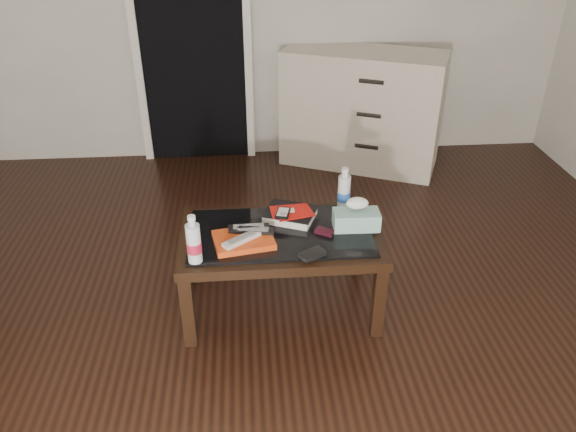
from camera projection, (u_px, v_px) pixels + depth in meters
name	position (u px, v px, depth m)	size (l,w,h in m)	color
ground	(260.00, 369.00, 2.62)	(5.00, 5.00, 0.00)	black
room_shell	(248.00, 3.00, 1.80)	(5.00, 5.00, 5.00)	beige
doorway	(191.00, 30.00, 4.19)	(0.90, 0.08, 2.07)	black
coffee_table	(280.00, 243.00, 2.82)	(1.00, 0.60, 0.46)	black
dresser	(362.00, 109.00, 4.37)	(1.30, 0.94, 0.90)	beige
magazines	(244.00, 240.00, 2.70)	(0.28, 0.21, 0.03)	#C63F12
remote_silver	(242.00, 239.00, 2.66)	(0.20, 0.05, 0.02)	silver
remote_black_front	(253.00, 230.00, 2.72)	(0.20, 0.05, 0.02)	black
remote_black_back	(249.00, 228.00, 2.75)	(0.20, 0.05, 0.02)	black
textbook	(290.00, 215.00, 2.89)	(0.25, 0.20, 0.05)	black
dvd_mailers	(289.00, 211.00, 2.87)	(0.19, 0.14, 0.01)	red
ipod	(283.00, 213.00, 2.83)	(0.06, 0.10, 0.02)	black
flip_phone	(325.00, 232.00, 2.77)	(0.09, 0.05, 0.02)	black
wallet	(313.00, 254.00, 2.60)	(0.12, 0.07, 0.02)	black
water_bottle_left	(193.00, 239.00, 2.51)	(0.07, 0.07, 0.24)	silver
water_bottle_right	(344.00, 189.00, 2.93)	(0.07, 0.07, 0.24)	silver
tissue_box	(356.00, 220.00, 2.80)	(0.23, 0.12, 0.09)	#238276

